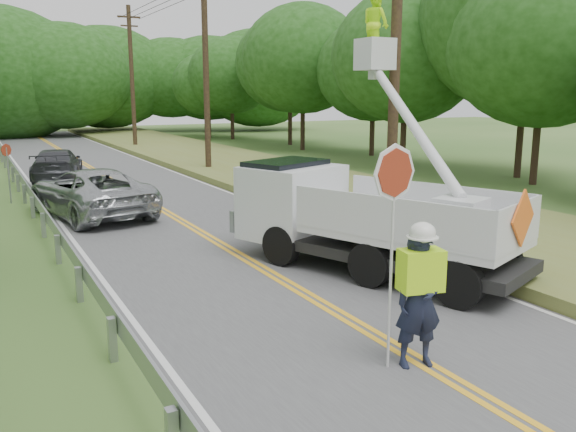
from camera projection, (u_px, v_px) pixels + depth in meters
name	position (u px, v px, depth m)	size (l,w,h in m)	color
ground	(510.00, 416.00, 7.57)	(140.00, 140.00, 0.00)	#355D23
road	(174.00, 217.00, 19.66)	(7.20, 96.00, 0.03)	#4D4E50
guardrail	(38.00, 207.00, 18.48)	(0.18, 48.00, 0.77)	#93969B
utility_poles	(268.00, 60.00, 23.50)	(1.60, 43.30, 10.00)	black
tall_grass_verge	(353.00, 195.00, 22.91)	(7.00, 96.00, 0.30)	olive
treeline_right	(395.00, 54.00, 33.53)	(12.07, 53.69, 11.82)	#332319
treeline_horizon	(12.00, 76.00, 54.21)	(57.05, 13.98, 12.46)	#18400D
flagger	(419.00, 290.00, 8.72)	(1.25, 0.64, 3.32)	#191E33
bucket_truck	(343.00, 199.00, 14.21)	(4.83, 7.10, 6.65)	black
suv_silver	(91.00, 192.00, 19.64)	(2.63, 5.69, 1.58)	#A9ADB0
suv_darkgrey	(57.00, 164.00, 27.76)	(2.03, 4.98, 1.45)	#37383D
stop_sign_permanent	(8.00, 165.00, 21.79)	(0.37, 0.32, 2.21)	#93969B
yard_sign	(525.00, 237.00, 14.46)	(0.55, 0.15, 0.81)	white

